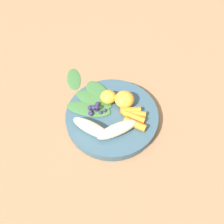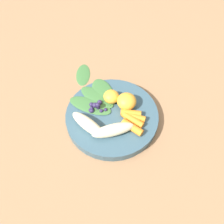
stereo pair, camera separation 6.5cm
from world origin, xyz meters
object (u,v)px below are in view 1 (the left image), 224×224
(bowl, at_px, (112,117))
(orange_segment_near, at_px, (108,97))
(banana_peeled_left, at_px, (117,130))
(kale_leaf_stray, at_px, (74,79))
(banana_peeled_right, at_px, (92,128))

(bowl, distance_m, orange_segment_near, 0.06)
(bowl, bearing_deg, orange_segment_near, 34.50)
(banana_peeled_left, relative_size, orange_segment_near, 2.51)
(bowl, xyz_separation_m, orange_segment_near, (0.04, 0.03, 0.03))
(banana_peeled_left, distance_m, orange_segment_near, 0.11)
(bowl, relative_size, kale_leaf_stray, 2.72)
(bowl, bearing_deg, banana_peeled_left, -145.55)
(bowl, bearing_deg, kale_leaf_stray, 60.79)
(bowl, bearing_deg, banana_peeled_right, 157.62)
(orange_segment_near, distance_m, kale_leaf_stray, 0.16)
(orange_segment_near, relative_size, kale_leaf_stray, 0.47)
(bowl, distance_m, banana_peeled_right, 0.08)
(bowl, relative_size, banana_peeled_right, 2.30)
(banana_peeled_left, distance_m, banana_peeled_right, 0.07)
(banana_peeled_left, height_order, orange_segment_near, same)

